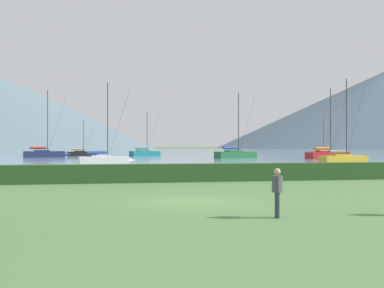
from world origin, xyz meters
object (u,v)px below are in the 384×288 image
object	(u,v)px
sailboat_slip_6	(236,154)
sailboat_slip_2	(45,154)
sailboat_slip_5	(328,155)
sailboat_slip_4	(344,158)
sailboat_slip_1	(145,153)
sailboat_slip_7	(322,152)
person_standing_walker	(277,189)
sailboat_slip_0	(104,160)
sailboat_slip_3	(82,153)

from	to	relation	value
sailboat_slip_6	sailboat_slip_2	bearing A→B (deg)	146.54
sailboat_slip_5	sailboat_slip_6	bearing A→B (deg)	143.62
sailboat_slip_2	sailboat_slip_4	bearing A→B (deg)	-51.54
sailboat_slip_1	sailboat_slip_7	xyz separation A→B (m)	(43.60, 3.95, -0.04)
person_standing_walker	sailboat_slip_0	bearing A→B (deg)	109.39
sailboat_slip_0	sailboat_slip_5	size ratio (longest dim) A/B	0.84
sailboat_slip_1	sailboat_slip_7	world-z (taller)	sailboat_slip_1
sailboat_slip_4	sailboat_slip_6	xyz separation A→B (m)	(-7.32, 25.83, 0.11)
sailboat_slip_4	person_standing_walker	world-z (taller)	sailboat_slip_4
sailboat_slip_2	sailboat_slip_6	distance (m)	36.51
sailboat_slip_3	sailboat_slip_6	size ratio (longest dim) A/B	0.66
sailboat_slip_4	sailboat_slip_6	size ratio (longest dim) A/B	0.93
sailboat_slip_0	sailboat_slip_5	world-z (taller)	sailboat_slip_5
sailboat_slip_7	person_standing_walker	bearing A→B (deg)	-139.10
sailboat_slip_3	sailboat_slip_5	distance (m)	51.77
sailboat_slip_0	sailboat_slip_1	bearing A→B (deg)	70.63
person_standing_walker	sailboat_slip_6	bearing A→B (deg)	87.68
sailboat_slip_0	sailboat_slip_4	bearing A→B (deg)	-11.87
sailboat_slip_4	person_standing_walker	size ratio (longest dim) A/B	6.74
sailboat_slip_3	person_standing_walker	distance (m)	91.53
sailboat_slip_0	person_standing_walker	size ratio (longest dim) A/B	6.17
sailboat_slip_5	sailboat_slip_7	distance (m)	35.51
sailboat_slip_4	sailboat_slip_7	world-z (taller)	sailboat_slip_4
sailboat_slip_0	sailboat_slip_1	xyz separation A→B (m)	(9.03, 44.71, 0.04)
sailboat_slip_3	sailboat_slip_7	distance (m)	57.33
sailboat_slip_4	sailboat_slip_5	bearing A→B (deg)	61.92
sailboat_slip_1	sailboat_slip_4	xyz separation A→B (m)	(21.98, -46.84, -0.01)
sailboat_slip_1	person_standing_walker	bearing A→B (deg)	-114.47
sailboat_slip_5	sailboat_slip_2	bearing A→B (deg)	150.30
sailboat_slip_1	sailboat_slip_5	world-z (taller)	sailboat_slip_5
sailboat_slip_5	sailboat_slip_7	xyz separation A→B (m)	(14.65, 32.35, -0.14)
sailboat_slip_1	sailboat_slip_2	xyz separation A→B (m)	(-20.11, -9.90, 0.11)
sailboat_slip_2	sailboat_slip_7	xyz separation A→B (m)	(63.71, 13.85, -0.15)
sailboat_slip_7	sailboat_slip_6	bearing A→B (deg)	-161.66
sailboat_slip_0	sailboat_slip_7	size ratio (longest dim) A/B	1.13
sailboat_slip_3	sailboat_slip_4	distance (m)	59.67
sailboat_slip_3	sailboat_slip_6	distance (m)	35.87
sailboat_slip_3	person_standing_walker	size ratio (longest dim) A/B	4.77
sailboat_slip_0	sailboat_slip_3	distance (m)	45.97
sailboat_slip_1	sailboat_slip_7	size ratio (longest dim) A/B	1.08
sailboat_slip_1	sailboat_slip_6	xyz separation A→B (m)	(14.67, -21.01, 0.10)
sailboat_slip_3	sailboat_slip_5	xyz separation A→B (m)	(42.60, -29.42, 0.17)
person_standing_walker	sailboat_slip_7	bearing A→B (deg)	75.82
sailboat_slip_1	sailboat_slip_6	bearing A→B (deg)	-77.29
sailboat_slip_0	sailboat_slip_4	size ratio (longest dim) A/B	0.92
sailboat_slip_0	person_standing_walker	bearing A→B (deg)	-91.06
sailboat_slip_3	sailboat_slip_0	bearing A→B (deg)	-94.36
sailboat_slip_1	sailboat_slip_5	distance (m)	40.55
sailboat_slip_1	sailboat_slip_6	size ratio (longest dim) A/B	0.81
sailboat_slip_3	person_standing_walker	world-z (taller)	sailboat_slip_3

